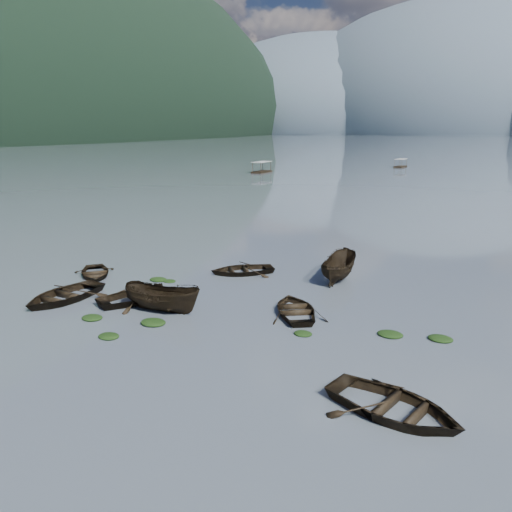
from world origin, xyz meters
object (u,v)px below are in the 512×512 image
at_px(pontoon_left, 262,173).
at_px(pontoon_centre, 400,167).
at_px(rowboat_3, 296,313).
at_px(rowboat_0, 64,300).

xyz_separation_m(pontoon_left, pontoon_centre, (25.82, 28.54, 0.00)).
bearing_deg(rowboat_3, pontoon_centre, -115.10).
bearing_deg(pontoon_centre, rowboat_0, -84.34).
height_order(pontoon_left, pontoon_centre, pontoon_left).
height_order(rowboat_0, rowboat_3, rowboat_0).
bearing_deg(rowboat_0, pontoon_left, 111.73).
distance_m(rowboat_3, pontoon_centre, 107.76).
xyz_separation_m(rowboat_0, pontoon_centre, (2.82, 110.73, 0.00)).
height_order(rowboat_0, pontoon_centre, pontoon_centre).
relative_size(rowboat_0, pontoon_left, 0.84).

